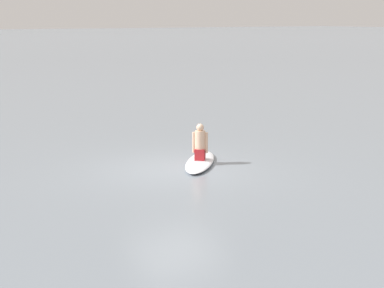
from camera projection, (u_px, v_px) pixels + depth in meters
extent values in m
plane|color=gray|center=(175.00, 170.00, 16.64)|extent=(400.00, 400.00, 0.00)
ellipsoid|color=white|center=(200.00, 162.00, 17.26)|extent=(2.36, 2.57, 0.13)
cube|color=#A51E23|center=(200.00, 154.00, 17.21)|extent=(0.43, 0.43, 0.32)
cylinder|color=#D6AD8E|center=(200.00, 140.00, 17.13)|extent=(0.42, 0.42, 0.53)
sphere|color=#D6AD8E|center=(200.00, 127.00, 17.06)|extent=(0.21, 0.21, 0.21)
cylinder|color=#D6AD8E|center=(194.00, 142.00, 17.17)|extent=(0.12, 0.12, 0.58)
cylinder|color=#D6AD8E|center=(206.00, 143.00, 17.12)|extent=(0.12, 0.12, 0.58)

